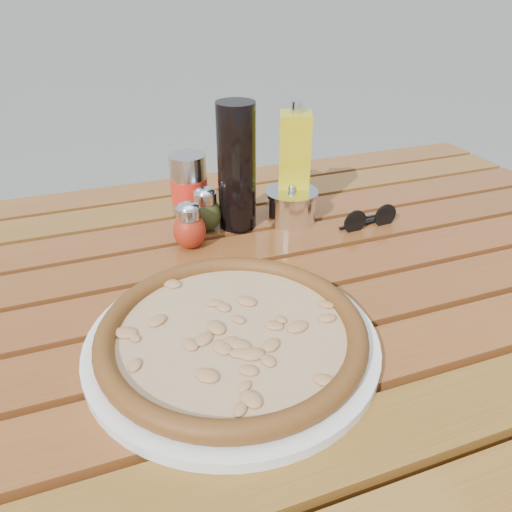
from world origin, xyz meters
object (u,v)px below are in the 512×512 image
object	(u,v)px
table	(260,320)
parmesan_tin	(291,205)
olive_oil_cruet	(294,165)
oregano_shaker	(206,210)
pepper_shaker	(189,226)
soda_can	(189,187)
sunglasses	(369,219)
plate	(232,342)
dark_bottle	(237,167)
pizza	(232,332)

from	to	relation	value
table	parmesan_tin	bearing A→B (deg)	53.88
olive_oil_cruet	oregano_shaker	bearing A→B (deg)	-177.12
pepper_shaker	parmesan_tin	world-z (taller)	pepper_shaker
parmesan_tin	soda_can	bearing A→B (deg)	154.84
oregano_shaker	pepper_shaker	bearing A→B (deg)	-129.62
sunglasses	pepper_shaker	bearing A→B (deg)	169.28
olive_oil_cruet	parmesan_tin	size ratio (longest dim) A/B	1.99
pepper_shaker	parmesan_tin	xyz separation A→B (m)	(0.20, 0.03, -0.01)
pepper_shaker	parmesan_tin	size ratio (longest dim) A/B	0.78
plate	olive_oil_cruet	xyz separation A→B (m)	(0.22, 0.32, 0.09)
soda_can	olive_oil_cruet	bearing A→B (deg)	-16.14
dark_bottle	parmesan_tin	world-z (taller)	dark_bottle
oregano_shaker	olive_oil_cruet	xyz separation A→B (m)	(0.17, 0.01, 0.06)
pepper_shaker	sunglasses	distance (m)	0.32
dark_bottle	olive_oil_cruet	bearing A→B (deg)	5.13
table	pizza	distance (m)	0.18
plate	parmesan_tin	distance (m)	0.36
pizza	oregano_shaker	size ratio (longest dim) A/B	5.23
pepper_shaker	pizza	bearing A→B (deg)	-92.64
parmesan_tin	sunglasses	xyz separation A→B (m)	(0.12, -0.07, -0.01)
table	sunglasses	bearing A→B (deg)	21.06
pizza	sunglasses	bearing A→B (deg)	34.14
parmesan_tin	table	bearing A→B (deg)	-126.12
table	sunglasses	size ratio (longest dim) A/B	12.75
dark_bottle	olive_oil_cruet	xyz separation A→B (m)	(0.11, 0.01, -0.01)
table	pizza	xyz separation A→B (m)	(-0.09, -0.13, 0.10)
pizza	soda_can	world-z (taller)	soda_can
plate	soda_can	size ratio (longest dim) A/B	3.00
pepper_shaker	oregano_shaker	xyz separation A→B (m)	(0.04, 0.05, 0.00)
soda_can	sunglasses	bearing A→B (deg)	-27.95
table	pizza	bearing A→B (deg)	-123.67
oregano_shaker	sunglasses	world-z (taller)	oregano_shaker
table	olive_oil_cruet	bearing A→B (deg)	54.67
plate	soda_can	bearing A→B (deg)	83.87
plate	oregano_shaker	size ratio (longest dim) A/B	4.39
pizza	sunglasses	xyz separation A→B (m)	(0.33, 0.22, -0.01)
oregano_shaker	sunglasses	distance (m)	0.29
parmesan_tin	pepper_shaker	bearing A→B (deg)	-170.63
plate	pepper_shaker	xyz separation A→B (m)	(0.01, 0.27, 0.03)
pepper_shaker	sunglasses	xyz separation A→B (m)	(0.32, -0.04, -0.02)
table	olive_oil_cruet	distance (m)	0.29
soda_can	sunglasses	distance (m)	0.33
pepper_shaker	dark_bottle	distance (m)	0.13
table	plate	world-z (taller)	plate
soda_can	olive_oil_cruet	distance (m)	0.19
pepper_shaker	olive_oil_cruet	size ratio (longest dim) A/B	0.39
dark_bottle	plate	bearing A→B (deg)	-109.62
dark_bottle	sunglasses	size ratio (longest dim) A/B	2.00
olive_oil_cruet	parmesan_tin	bearing A→B (deg)	-119.89
parmesan_tin	olive_oil_cruet	bearing A→B (deg)	60.11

